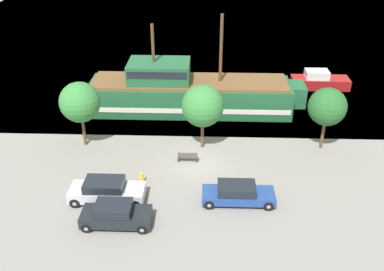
# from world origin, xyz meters

# --- Properties ---
(ground_plane) EXTENTS (160.00, 160.00, 0.00)m
(ground_plane) POSITION_xyz_m (0.00, 0.00, 0.00)
(ground_plane) COLOR gray
(water_surface) EXTENTS (80.00, 80.00, 0.00)m
(water_surface) POSITION_xyz_m (0.00, 44.00, 0.00)
(water_surface) COLOR teal
(water_surface) RESTS_ON ground
(pirate_ship) EXTENTS (19.83, 4.68, 9.03)m
(pirate_ship) POSITION_xyz_m (-1.15, 9.23, 1.77)
(pirate_ship) COLOR #1E5633
(pirate_ship) RESTS_ON water_surface
(moored_boat_dockside) EXTENTS (5.92, 2.15, 1.90)m
(moored_boat_dockside) POSITION_xyz_m (12.49, 15.19, 0.73)
(moored_boat_dockside) COLOR maroon
(moored_boat_dockside) RESTS_ON water_surface
(parked_car_curb_front) EXTENTS (4.89, 1.92, 1.55)m
(parked_car_curb_front) POSITION_xyz_m (-5.84, -4.89, 0.77)
(parked_car_curb_front) COLOR #B7BCC6
(parked_car_curb_front) RESTS_ON ground_plane
(parked_car_curb_mid) EXTENTS (4.73, 1.78, 1.39)m
(parked_car_curb_mid) POSITION_xyz_m (2.75, -4.80, 0.69)
(parked_car_curb_mid) COLOR navy
(parked_car_curb_mid) RESTS_ON ground_plane
(parked_car_curb_rear) EXTENTS (4.23, 1.82, 1.51)m
(parked_car_curb_rear) POSITION_xyz_m (-4.79, -7.25, 0.74)
(parked_car_curb_rear) COLOR black
(parked_car_curb_rear) RESTS_ON ground_plane
(fire_hydrant) EXTENTS (0.42, 0.25, 0.76)m
(fire_hydrant) POSITION_xyz_m (-3.83, -2.70, 0.41)
(fire_hydrant) COLOR yellow
(fire_hydrant) RESTS_ON ground_plane
(bench_promenade_east) EXTENTS (1.50, 0.45, 0.85)m
(bench_promenade_east) POSITION_xyz_m (-0.73, 0.06, 0.43)
(bench_promenade_east) COLOR #4C4742
(bench_promenade_east) RESTS_ON ground_plane
(tree_row_east) EXTENTS (3.18, 3.18, 5.36)m
(tree_row_east) POSITION_xyz_m (-9.17, 2.37, 3.76)
(tree_row_east) COLOR brown
(tree_row_east) RESTS_ON ground_plane
(tree_row_mideast) EXTENTS (3.28, 3.28, 5.27)m
(tree_row_mideast) POSITION_xyz_m (0.33, 2.32, 3.62)
(tree_row_mideast) COLOR brown
(tree_row_mideast) RESTS_ON ground_plane
(tree_row_midwest) EXTENTS (2.95, 2.95, 5.10)m
(tree_row_midwest) POSITION_xyz_m (9.86, 2.53, 3.61)
(tree_row_midwest) COLOR brown
(tree_row_midwest) RESTS_ON ground_plane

